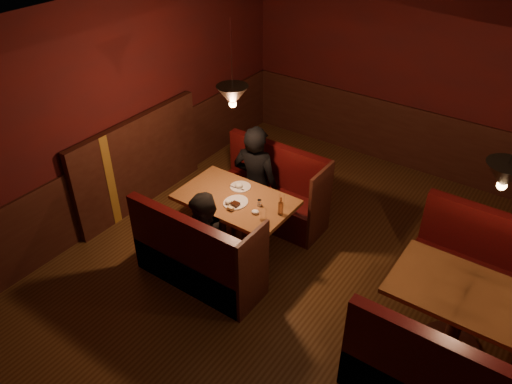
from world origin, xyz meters
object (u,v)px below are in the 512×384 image
Objects in this scene: main_table at (237,210)px; diner_a at (256,162)px; second_bench_far at (482,276)px; main_bench_far at (273,196)px; second_table at (461,306)px; diner_b at (207,225)px; main_bench_near at (196,262)px.

main_table is 0.81× the size of diner_a.
second_bench_far is at bearing 172.53° from diner_a.
main_bench_far is 1.11× the size of second_table.
main_table is 0.91× the size of main_bench_far.
diner_b is (0.01, -1.38, 0.40)m from main_bench_far.
second_table is at bearing 156.44° from diner_a.
main_table is at bearing -91.05° from main_bench_far.
main_bench_near is at bearing -88.96° from main_table.
diner_b is (0.02, -0.59, 0.15)m from main_table.
diner_b is (0.01, 0.20, 0.40)m from main_bench_near.
main_table is 1.01× the size of second_table.
second_bench_far reaches higher than main_bench_far.
diner_a is at bearing 79.78° from diner_b.
diner_b is at bearing -152.60° from second_bench_far.
second_bench_far reaches higher than main_table.
second_bench_far is 0.88× the size of diner_a.
diner_a reaches higher than second_bench_far.
main_bench_far is at bearing 90.00° from main_bench_near.
second_table is (2.67, 0.78, 0.24)m from main_bench_near.
second_table is at bearing -16.69° from main_bench_far.
diner_b reaches higher than second_bench_far.
main_table is 0.83m from main_bench_far.
diner_a is 1.18× the size of diner_b.
second_bench_far reaches higher than second_table.
diner_b is (-2.69, -1.40, 0.38)m from second_bench_far.
second_table is at bearing 16.26° from main_bench_near.
diner_b is at bearing 87.48° from main_bench_near.
diner_b is (0.21, -1.25, -0.13)m from diner_a.
main_table is at bearing -163.42° from second_bench_far.
diner_a is (-0.20, -0.12, 0.53)m from main_bench_far.
diner_a reaches higher than diner_b.
main_table is 0.91× the size of main_bench_near.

